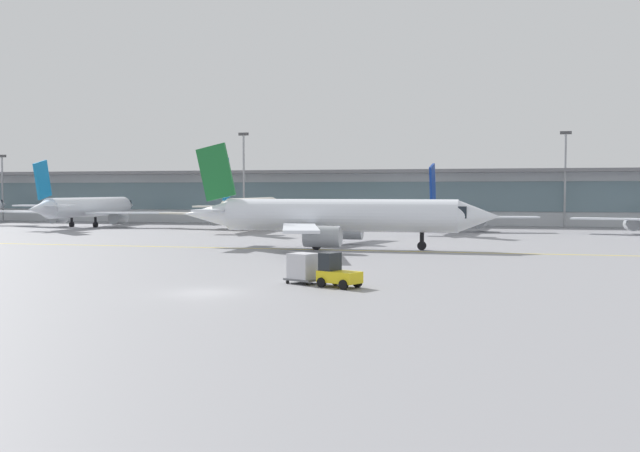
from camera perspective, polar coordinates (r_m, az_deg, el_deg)
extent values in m
plane|color=gray|center=(43.29, -8.96, -5.14)|extent=(400.00, 400.00, 0.00)
cube|color=yellow|center=(73.24, 1.24, -1.88)|extent=(110.00, 0.61, 0.01)
cube|color=#B2B7BC|center=(132.62, 6.53, 2.12)|extent=(217.20, 8.00, 9.00)
cube|color=slate|center=(128.57, 6.30, 2.31)|extent=(208.51, 0.16, 5.04)
cube|color=slate|center=(131.16, 6.46, 4.21)|extent=(225.89, 11.00, 0.60)
cone|color=silver|center=(154.56, -23.59, 1.54)|extent=(3.23, 3.97, 3.01)
cylinder|color=silver|center=(126.64, -17.49, 1.42)|extent=(3.43, 22.82, 3.16)
cone|color=silver|center=(138.25, -14.70, 1.56)|extent=(3.05, 3.83, 3.01)
cube|color=black|center=(136.01, -15.19, 1.70)|extent=(2.50, 2.88, 1.11)
cone|color=silver|center=(114.87, -21.02, 1.24)|extent=(2.75, 5.09, 2.69)
cube|color=silver|center=(129.41, -21.00, 1.01)|extent=(13.35, 6.32, 0.26)
cylinder|color=#999EA3|center=(129.17, -19.68, 0.64)|extent=(1.99, 3.37, 1.95)
cube|color=silver|center=(121.10, -14.63, 0.99)|extent=(13.34, 6.60, 0.26)
cylinder|color=#999EA3|center=(123.59, -15.40, 0.61)|extent=(1.99, 3.37, 1.95)
cube|color=#1472B2|center=(115.69, -20.77, 3.38)|extent=(0.39, 4.27, 5.96)
cube|color=silver|center=(117.31, -21.59, 1.49)|extent=(4.68, 2.29, 0.22)
cube|color=silver|center=(114.73, -19.67, 1.50)|extent=(4.68, 2.29, 0.22)
cylinder|color=black|center=(133.64, -15.74, 0.47)|extent=(0.41, 0.41, 1.68)
cylinder|color=black|center=(133.66, -15.74, 0.29)|extent=(0.52, 0.84, 0.84)
cylinder|color=black|center=(126.23, -18.74, 0.30)|extent=(0.41, 0.41, 1.68)
cylinder|color=black|center=(126.25, -18.74, 0.11)|extent=(0.52, 0.84, 0.84)
cylinder|color=black|center=(124.03, -17.06, 0.28)|extent=(0.41, 0.41, 1.68)
cylinder|color=black|center=(124.05, -17.06, 0.09)|extent=(0.52, 0.84, 0.84)
cylinder|color=silver|center=(114.35, -5.30, 1.41)|extent=(4.26, 22.91, 3.16)
cone|color=silver|center=(127.16, -3.62, 1.55)|extent=(3.19, 3.94, 3.01)
cube|color=black|center=(124.71, -3.92, 1.71)|extent=(2.60, 2.96, 1.11)
cone|color=silver|center=(101.06, -7.50, 1.22)|extent=(2.93, 5.19, 2.69)
cube|color=silver|center=(115.15, -9.43, 0.96)|extent=(13.37, 5.89, 0.26)
cylinder|color=#999EA3|center=(115.62, -7.97, 0.54)|extent=(2.11, 3.44, 1.95)
cube|color=silver|center=(110.56, -1.53, 0.92)|extent=(13.30, 7.02, 0.26)
cylinder|color=#999EA3|center=(112.54, -2.67, 0.50)|extent=(2.11, 3.44, 1.95)
cube|color=#1472B2|center=(102.00, -7.34, 3.64)|extent=(0.54, 4.28, 5.96)
cube|color=silver|center=(103.11, -8.49, 1.51)|extent=(4.76, 2.46, 0.22)
cube|color=silver|center=(101.66, -6.01, 1.51)|extent=(4.76, 2.46, 0.22)
cylinder|color=black|center=(122.10, -4.25, 0.36)|extent=(0.41, 0.41, 1.68)
cylinder|color=black|center=(122.12, -4.24, 0.16)|extent=(0.55, 0.86, 0.84)
cylinder|color=black|center=(113.27, -6.59, 0.16)|extent=(0.41, 0.41, 1.68)
cylinder|color=black|center=(113.29, -6.59, -0.05)|extent=(0.55, 0.86, 0.84)
cylinder|color=black|center=(112.06, -4.51, 0.15)|extent=(0.41, 0.41, 1.68)
cylinder|color=black|center=(112.08, -4.50, -0.07)|extent=(0.55, 0.86, 0.84)
cylinder|color=silver|center=(109.86, 9.74, 1.17)|extent=(4.53, 20.92, 2.88)
cone|color=silver|center=(121.84, 10.59, 1.32)|extent=(3.01, 3.67, 2.74)
cube|color=black|center=(119.55, 10.44, 1.47)|extent=(2.45, 2.77, 1.01)
cone|color=silver|center=(97.34, 8.63, 0.99)|extent=(2.81, 4.79, 2.45)
cube|color=silver|center=(109.56, 5.79, 0.78)|extent=(12.07, 6.72, 0.24)
cylinder|color=#999EA3|center=(110.35, 7.13, 0.37)|extent=(2.02, 3.18, 1.78)
cube|color=silver|center=(107.35, 13.50, 0.68)|extent=(12.17, 5.02, 0.24)
cylinder|color=#999EA3|center=(108.86, 12.31, 0.30)|extent=(2.02, 3.18, 1.78)
cube|color=navy|center=(98.21, 8.74, 3.28)|extent=(0.61, 3.90, 5.43)
cube|color=silver|center=(98.95, 7.55, 1.27)|extent=(4.39, 2.37, 0.20)
cube|color=silver|center=(98.24, 9.98, 1.24)|extent=(4.39, 2.37, 0.20)
cylinder|color=black|center=(117.12, 10.26, 0.19)|extent=(0.37, 0.37, 1.53)
cylinder|color=black|center=(117.14, 10.26, 0.00)|extent=(0.53, 0.80, 0.76)
cylinder|color=black|center=(108.58, 8.58, 0.00)|extent=(0.37, 0.37, 1.53)
cylinder|color=black|center=(108.60, 8.58, -0.20)|extent=(0.53, 0.80, 0.76)
cylinder|color=black|center=(107.99, 10.62, -0.03)|extent=(0.37, 0.37, 1.53)
cylinder|color=black|center=(108.01, 10.62, -0.23)|extent=(0.53, 0.80, 0.76)
cube|color=silver|center=(107.25, 21.99, 0.51)|extent=(11.76, 5.37, 0.23)
cylinder|color=#999EA3|center=(108.91, 23.06, 0.12)|extent=(1.81, 3.00, 1.72)
cylinder|color=silver|center=(75.00, 1.57, 0.84)|extent=(23.88, 3.37, 3.32)
cone|color=silver|center=(73.38, 12.27, 0.73)|extent=(3.99, 3.16, 3.15)
cube|color=black|center=(73.48, 10.21, 1.08)|extent=(2.99, 2.59, 1.16)
cone|color=silver|center=(79.32, -8.79, 0.91)|extent=(5.31, 2.83, 2.82)
cube|color=silver|center=(83.73, 1.47, 0.41)|extent=(6.74, 13.98, 0.27)
cylinder|color=#999EA3|center=(80.80, 2.08, -0.33)|extent=(3.51, 2.06, 2.05)
cube|color=silver|center=(67.25, -1.56, -0.16)|extent=(6.80, 13.98, 0.27)
cylinder|color=#999EA3|center=(69.59, 0.20, -0.82)|extent=(3.51, 2.06, 2.05)
cube|color=#19662D|center=(78.91, -8.10, 4.16)|extent=(4.47, 0.36, 6.24)
cube|color=silver|center=(81.04, -7.19, 1.31)|extent=(2.35, 4.88, 0.23)
cube|color=silver|center=(76.50, -8.48, 1.22)|extent=(2.35, 4.88, 0.23)
cylinder|color=black|center=(73.85, 7.93, -1.19)|extent=(0.43, 0.43, 1.76)
cylinder|color=black|center=(73.88, 7.92, -1.53)|extent=(0.88, 0.54, 0.88)
cylinder|color=black|center=(77.73, 0.51, -0.96)|extent=(0.43, 0.43, 1.76)
cylinder|color=black|center=(77.76, 0.51, -1.29)|extent=(0.88, 0.54, 0.88)
cylinder|color=black|center=(73.38, -0.28, -1.18)|extent=(0.43, 0.43, 1.76)
cylinder|color=black|center=(73.41, -0.28, -1.53)|extent=(0.88, 0.54, 0.88)
cube|color=yellow|center=(44.99, 1.52, -3.97)|extent=(2.95, 2.39, 0.70)
cube|color=#1E2328|center=(45.36, 0.78, -2.77)|extent=(1.35, 1.51, 1.10)
cylinder|color=black|center=(45.08, 2.93, -4.41)|extent=(0.64, 0.46, 0.60)
cylinder|color=black|center=(43.97, 1.84, -4.59)|extent=(0.64, 0.46, 0.60)
cylinder|color=black|center=(46.10, 1.23, -4.25)|extent=(0.64, 0.46, 0.60)
cylinder|color=black|center=(45.02, 0.12, -4.41)|extent=(0.64, 0.46, 0.60)
cube|color=#595B60|center=(46.86, -1.28, -4.16)|extent=(2.59, 2.35, 0.12)
cube|color=silver|center=(46.77, -1.28, -3.11)|extent=(2.09, 2.05, 1.60)
cylinder|color=black|center=(46.94, -0.03, -4.35)|extent=(0.24, 0.19, 0.22)
cylinder|color=black|center=(45.87, -1.14, -4.52)|extent=(0.24, 0.19, 0.22)
cylinder|color=black|center=(47.90, -1.42, -4.21)|extent=(0.24, 0.19, 0.22)
cylinder|color=black|center=(46.86, -2.54, -4.37)|extent=(0.24, 0.19, 0.22)
cylinder|color=gray|center=(156.32, -23.45, 2.64)|extent=(0.36, 0.36, 12.45)
cube|color=#3F3F42|center=(156.47, -23.50, 5.01)|extent=(1.80, 0.30, 0.50)
cylinder|color=gray|center=(129.88, -5.95, 3.57)|extent=(0.36, 0.36, 15.63)
cube|color=#3F3F42|center=(130.25, -5.97, 7.12)|extent=(1.80, 0.30, 0.50)
cylinder|color=gray|center=(125.42, 18.51, 3.35)|extent=(0.36, 0.36, 15.05)
cube|color=#3F3F42|center=(125.76, 18.57, 6.89)|extent=(1.80, 0.30, 0.50)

